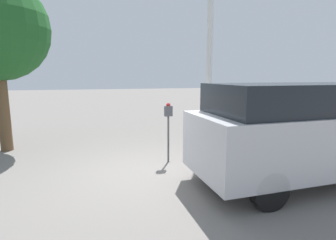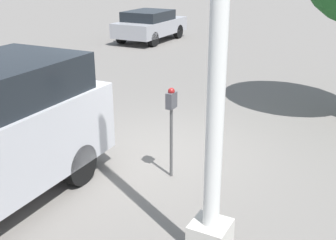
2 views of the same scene
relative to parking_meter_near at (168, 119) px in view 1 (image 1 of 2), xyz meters
The scene contains 4 objects.
ground_plane 1.51m from the parking_meter_near, 142.41° to the right, with size 80.00×80.00×0.00m, color slate.
parking_meter_near is the anchor object (origin of this frame).
lamp_post 2.47m from the parking_meter_near, 39.58° to the left, with size 0.44×0.44×5.93m.
parked_van 3.09m from the parking_meter_near, 39.59° to the right, with size 4.77×1.99×2.07m.
Camera 1 is at (-0.95, -5.74, 2.22)m, focal length 28.00 mm.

